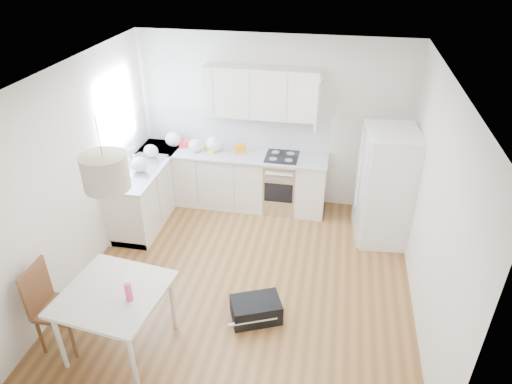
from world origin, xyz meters
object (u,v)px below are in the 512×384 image
(dining_chair, at_px, (60,308))
(gym_bag, at_px, (256,310))
(refrigerator, at_px, (387,187))
(dining_table, at_px, (114,298))

(dining_chair, bearing_deg, gym_bag, 19.17)
(refrigerator, height_order, dining_table, refrigerator)
(refrigerator, xyz_separation_m, dining_table, (-2.85, -2.66, -0.13))
(dining_table, relative_size, dining_chair, 1.09)
(refrigerator, distance_m, dining_chair, 4.42)
(dining_table, xyz_separation_m, gym_bag, (1.36, 0.68, -0.57))
(refrigerator, bearing_deg, gym_bag, -132.41)
(refrigerator, distance_m, dining_table, 3.90)
(dining_table, bearing_deg, dining_chair, -168.15)
(refrigerator, xyz_separation_m, dining_chair, (-3.47, -2.71, -0.32))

